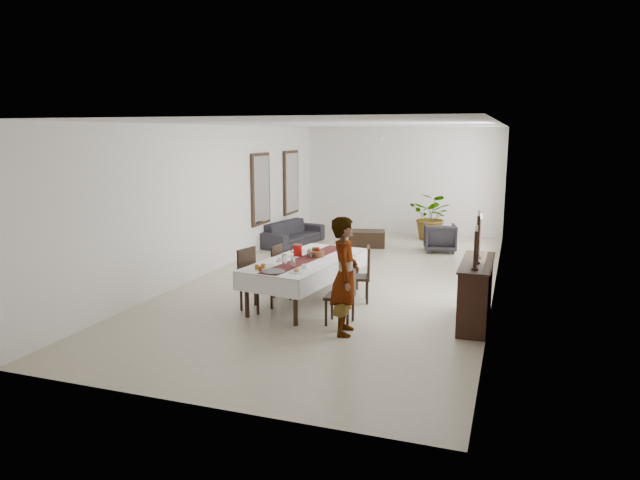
{
  "coord_description": "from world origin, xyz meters",
  "views": [
    {
      "loc": [
        3.29,
        -11.21,
        3.04
      ],
      "look_at": [
        -0.14,
        -1.26,
        1.05
      ],
      "focal_mm": 32.0,
      "sensor_mm": 36.0,
      "label": 1
    }
  ],
  "objects_px": {
    "woman": "(345,276)",
    "sideboard_body": "(476,294)",
    "red_pitcher": "(298,250)",
    "sofa": "(292,233)",
    "dining_table_top": "(306,261)"
  },
  "relations": [
    {
      "from": "red_pitcher",
      "to": "woman",
      "type": "xyz_separation_m",
      "value": [
        1.36,
        -1.53,
        -0.01
      ]
    },
    {
      "from": "woman",
      "to": "sideboard_body",
      "type": "distance_m",
      "value": 2.21
    },
    {
      "from": "dining_table_top",
      "to": "woman",
      "type": "height_order",
      "value": "woman"
    },
    {
      "from": "sideboard_body",
      "to": "red_pitcher",
      "type": "bearing_deg",
      "value": 172.86
    },
    {
      "from": "dining_table_top",
      "to": "red_pitcher",
      "type": "relative_size",
      "value": 12.0
    },
    {
      "from": "dining_table_top",
      "to": "sofa",
      "type": "distance_m",
      "value": 5.52
    },
    {
      "from": "red_pitcher",
      "to": "sideboard_body",
      "type": "height_order",
      "value": "red_pitcher"
    },
    {
      "from": "woman",
      "to": "sideboard_body",
      "type": "height_order",
      "value": "woman"
    },
    {
      "from": "red_pitcher",
      "to": "sofa",
      "type": "height_order",
      "value": "red_pitcher"
    },
    {
      "from": "dining_table_top",
      "to": "sideboard_body",
      "type": "height_order",
      "value": "sideboard_body"
    },
    {
      "from": "red_pitcher",
      "to": "sofa",
      "type": "bearing_deg",
      "value": 112.86
    },
    {
      "from": "woman",
      "to": "sofa",
      "type": "relative_size",
      "value": 0.84
    },
    {
      "from": "dining_table_top",
      "to": "woman",
      "type": "bearing_deg",
      "value": -41.61
    },
    {
      "from": "sofa",
      "to": "woman",
      "type": "bearing_deg",
      "value": -140.67
    },
    {
      "from": "dining_table_top",
      "to": "sideboard_body",
      "type": "xyz_separation_m",
      "value": [
        2.98,
        -0.21,
        -0.27
      ]
    }
  ]
}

